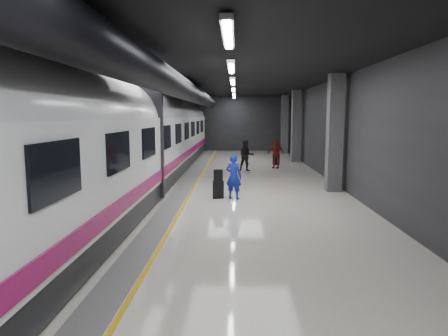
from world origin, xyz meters
TOP-DOWN VIEW (x-y plane):
  - ground at (0.00, 0.00)m, footprint 40.00×40.00m
  - platform_hall at (-0.29, 0.96)m, footprint 10.02×40.02m
  - train at (-3.25, -0.00)m, footprint 3.05×38.00m
  - traveler_main at (0.68, 0.35)m, footprint 0.68×0.57m
  - suitcase_main at (0.12, 0.44)m, footprint 0.41×0.29m
  - shoulder_bag at (0.12, 0.42)m, footprint 0.33×0.23m
  - traveler_far_a at (1.30, 7.51)m, footprint 0.88×0.72m
  - traveler_far_b at (2.99, 8.77)m, footprint 1.04×0.77m
  - suitcase_far at (3.17, 10.38)m, footprint 0.42×0.35m

SIDE VIEW (x-z plane):
  - ground at x=0.00m, z-range 0.00..0.00m
  - suitcase_far at x=3.17m, z-range 0.00..0.54m
  - suitcase_main at x=0.12m, z-range 0.00..0.63m
  - traveler_main at x=0.68m, z-range 0.00..1.59m
  - traveler_far_b at x=2.99m, z-range 0.00..1.64m
  - traveler_far_a at x=1.30m, z-range 0.00..1.65m
  - shoulder_bag at x=0.12m, z-range 0.63..1.04m
  - train at x=-3.25m, z-range 0.04..4.09m
  - platform_hall at x=-0.29m, z-range 1.28..5.79m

